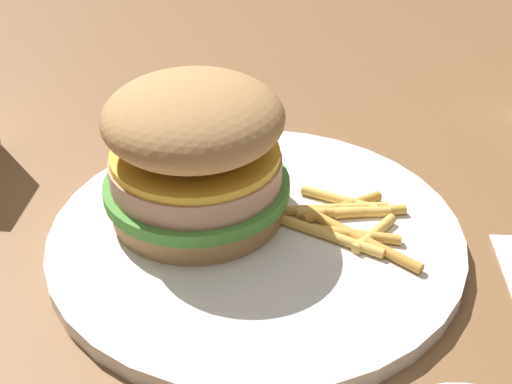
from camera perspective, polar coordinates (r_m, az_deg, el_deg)
name	(u,v)px	position (r m, az deg, el deg)	size (l,w,h in m)	color
ground_plane	(258,222)	(0.49, 0.16, -2.46)	(1.60, 1.60, 0.00)	brown
plate	(256,236)	(0.47, 0.00, -3.64)	(0.28, 0.28, 0.01)	white
sandwich	(195,151)	(0.46, -5.07, 3.38)	(0.13, 0.13, 0.10)	tan
fries_pile	(348,221)	(0.47, 7.64, -2.37)	(0.08, 0.11, 0.01)	#E5B251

